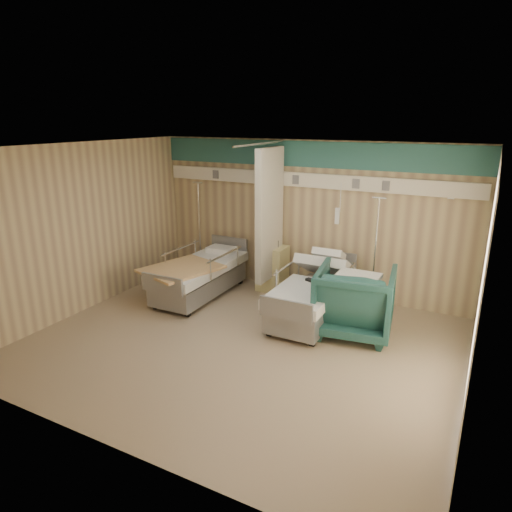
% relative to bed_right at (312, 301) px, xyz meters
% --- Properties ---
extents(ground, '(6.00, 5.00, 0.00)m').
position_rel_bed_right_xyz_m(ground, '(-0.60, -1.30, -0.32)').
color(ground, '#A0856E').
rests_on(ground, ground).
extents(room_walls, '(6.04, 5.04, 2.82)m').
position_rel_bed_right_xyz_m(room_walls, '(-0.63, -1.05, 1.55)').
color(room_walls, tan).
rests_on(room_walls, ground).
extents(bed_right, '(1.00, 2.16, 0.63)m').
position_rel_bed_right_xyz_m(bed_right, '(0.00, 0.00, 0.00)').
color(bed_right, white).
rests_on(bed_right, ground).
extents(bed_left, '(1.00, 2.16, 0.63)m').
position_rel_bed_right_xyz_m(bed_left, '(-2.20, 0.00, 0.00)').
color(bed_left, white).
rests_on(bed_left, ground).
extents(bedside_cabinet, '(0.50, 0.48, 0.85)m').
position_rel_bed_right_xyz_m(bedside_cabinet, '(-1.15, 0.90, 0.11)').
color(bedside_cabinet, '#D8CC87').
rests_on(bedside_cabinet, ground).
extents(visitor_armchair, '(1.27, 1.29, 1.04)m').
position_rel_bed_right_xyz_m(visitor_armchair, '(0.74, -0.18, 0.21)').
color(visitor_armchair, '#1E4D4A').
rests_on(visitor_armchair, ground).
extents(waffle_blanket, '(0.64, 0.56, 0.07)m').
position_rel_bed_right_xyz_m(waffle_blanket, '(0.76, -0.18, 0.77)').
color(waffle_blanket, white).
rests_on(waffle_blanket, visitor_armchair).
extents(iv_stand_right, '(0.34, 0.34, 1.93)m').
position_rel_bed_right_xyz_m(iv_stand_right, '(0.74, 0.95, 0.08)').
color(iv_stand_right, silver).
rests_on(iv_stand_right, ground).
extents(iv_stand_left, '(0.35, 0.35, 1.96)m').
position_rel_bed_right_xyz_m(iv_stand_left, '(-2.79, 0.90, 0.09)').
color(iv_stand_left, silver).
rests_on(iv_stand_left, ground).
extents(call_remote, '(0.20, 0.14, 0.04)m').
position_rel_bed_right_xyz_m(call_remote, '(-0.04, 0.03, 0.34)').
color(call_remote, black).
rests_on(call_remote, bed_right).
extents(tan_blanket, '(1.31, 1.48, 0.04)m').
position_rel_bed_right_xyz_m(tan_blanket, '(-2.26, -0.46, 0.34)').
color(tan_blanket, tan).
rests_on(tan_blanket, bed_left).
extents(toiletry_bag, '(0.25, 0.17, 0.13)m').
position_rel_bed_right_xyz_m(toiletry_bag, '(-1.16, 0.96, 0.60)').
color(toiletry_bag, black).
rests_on(toiletry_bag, bedside_cabinet).
extents(white_cup, '(0.10, 0.10, 0.13)m').
position_rel_bed_right_xyz_m(white_cup, '(-1.35, 0.90, 0.60)').
color(white_cup, white).
rests_on(white_cup, bedside_cabinet).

